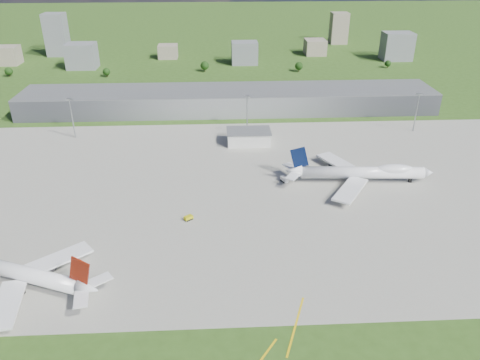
{
  "coord_description": "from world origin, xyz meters",
  "views": [
    {
      "loc": [
        -9.03,
        -168.3,
        112.44
      ],
      "look_at": [
        1.23,
        32.78,
        9.0
      ],
      "focal_mm": 35.0,
      "sensor_mm": 36.0,
      "label": 1
    }
  ],
  "objects_px": {
    "airliner_blue_quad": "(362,173)",
    "van_white_far": "(377,170)",
    "tug_yellow": "(188,218)",
    "airliner_red_twin": "(22,274)",
    "van_white_near": "(284,180)"
  },
  "relations": [
    {
      "from": "airliner_blue_quad",
      "to": "van_white_far",
      "type": "bearing_deg",
      "value": 46.48
    },
    {
      "from": "tug_yellow",
      "to": "van_white_near",
      "type": "relative_size",
      "value": 0.84
    },
    {
      "from": "airliner_red_twin",
      "to": "airliner_blue_quad",
      "type": "height_order",
      "value": "airliner_blue_quad"
    },
    {
      "from": "tug_yellow",
      "to": "van_white_near",
      "type": "distance_m",
      "value": 59.57
    },
    {
      "from": "airliner_red_twin",
      "to": "airliner_blue_quad",
      "type": "bearing_deg",
      "value": -131.34
    },
    {
      "from": "tug_yellow",
      "to": "airliner_blue_quad",
      "type": "bearing_deg",
      "value": -16.66
    },
    {
      "from": "tug_yellow",
      "to": "van_white_far",
      "type": "xyz_separation_m",
      "value": [
        99.95,
        43.55,
        0.18
      ]
    },
    {
      "from": "airliner_red_twin",
      "to": "van_white_far",
      "type": "bearing_deg",
      "value": -129.91
    },
    {
      "from": "airliner_red_twin",
      "to": "van_white_near",
      "type": "xyz_separation_m",
      "value": [
        106.29,
        76.52,
        -3.64
      ]
    },
    {
      "from": "airliner_red_twin",
      "to": "tug_yellow",
      "type": "xyz_separation_m",
      "value": [
        58.11,
        41.48,
        -3.91
      ]
    },
    {
      "from": "van_white_far",
      "to": "van_white_near",
      "type": "bearing_deg",
      "value": 163.83
    },
    {
      "from": "airliner_red_twin",
      "to": "van_white_far",
      "type": "xyz_separation_m",
      "value": [
        158.06,
        85.02,
        -3.74
      ]
    },
    {
      "from": "airliner_blue_quad",
      "to": "van_white_far",
      "type": "relative_size",
      "value": 15.75
    },
    {
      "from": "airliner_blue_quad",
      "to": "van_white_far",
      "type": "height_order",
      "value": "airliner_blue_quad"
    },
    {
      "from": "airliner_red_twin",
      "to": "van_white_near",
      "type": "distance_m",
      "value": 131.02
    }
  ]
}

